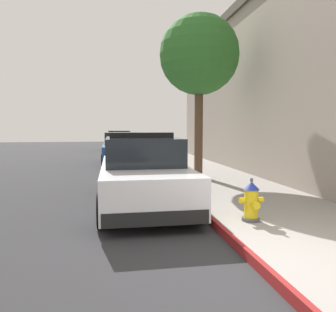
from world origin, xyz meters
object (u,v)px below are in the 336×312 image
fire_hydrant (251,201)px  street_tree (199,56)px  police_cruiser (142,173)px  parked_car_dark_far (119,141)px  parked_car_silver_ahead (122,149)px

fire_hydrant → street_tree: street_tree is taller
police_cruiser → parked_car_dark_far: (-0.11, 18.80, -0.00)m
police_cruiser → fire_hydrant: bearing=-52.3°
police_cruiser → parked_car_silver_ahead: police_cruiser is taller
street_tree → fire_hydrant: bearing=-94.9°
street_tree → police_cruiser: bearing=-125.2°
parked_car_silver_ahead → street_tree: bearing=-68.1°
parked_car_silver_ahead → fire_hydrant: bearing=-80.3°
parked_car_dark_far → fire_hydrant: size_ratio=6.37×
parked_car_silver_ahead → parked_car_dark_far: bearing=89.5°
police_cruiser → parked_car_silver_ahead: (-0.19, 8.99, -0.00)m
parked_car_silver_ahead → parked_car_dark_far: (0.08, 9.82, 0.00)m
police_cruiser → street_tree: 5.09m
police_cruiser → fire_hydrant: size_ratio=6.37×
fire_hydrant → parked_car_dark_far: bearing=95.0°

